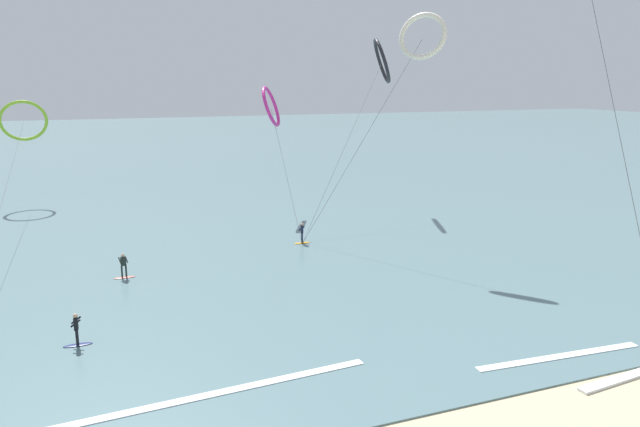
{
  "coord_description": "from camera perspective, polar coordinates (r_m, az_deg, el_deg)",
  "views": [
    {
      "loc": [
        -13.12,
        -10.04,
        13.13
      ],
      "look_at": [
        0.0,
        23.68,
        5.08
      ],
      "focal_mm": 33.88,
      "sensor_mm": 36.0,
      "label": 1
    }
  ],
  "objects": [
    {
      "name": "sea_water",
      "position": [
        120.15,
        -14.95,
        5.87
      ],
      "size": [
        400.0,
        200.0,
        0.08
      ],
      "primitive_type": "cube",
      "color": "slate",
      "rests_on": "ground"
    },
    {
      "name": "surfer_navy",
      "position": [
        33.03,
        -22.0,
        -10.3
      ],
      "size": [
        1.4,
        0.6,
        1.7
      ],
      "rotation": [
        0.0,
        0.0,
        1.51
      ],
      "color": "navy",
      "rests_on": "ground"
    },
    {
      "name": "surfer_amber",
      "position": [
        49.07,
        -1.71,
        -1.99
      ],
      "size": [
        1.4,
        0.69,
        1.7
      ],
      "rotation": [
        0.0,
        0.0,
        1.13
      ],
      "color": "orange",
      "rests_on": "ground"
    },
    {
      "name": "surfer_coral",
      "position": [
        42.69,
        -18.05,
        -4.85
      ],
      "size": [
        1.4,
        0.63,
        1.7
      ],
      "rotation": [
        0.0,
        0.0,
        3.39
      ],
      "color": "#EA7260",
      "rests_on": "ground"
    },
    {
      "name": "kite_magenta",
      "position": [
        60.69,
        -4.64,
        10.03
      ],
      "size": [
        3.43,
        15.54,
        12.54
      ],
      "rotation": [
        0.0,
        0.0,
        1.06
      ],
      "color": "#CC288E",
      "rests_on": "ground"
    },
    {
      "name": "kite_ivory",
      "position": [
        46.93,
        9.66,
        16.17
      ],
      "size": [
        9.76,
        6.36,
        18.05
      ],
      "rotation": [
        0.0,
        0.0,
        5.42
      ],
      "color": "silver",
      "rests_on": "ground"
    },
    {
      "name": "kite_lime",
      "position": [
        71.25,
        -26.21,
        7.84
      ],
      "size": [
        4.94,
        51.04,
        11.13
      ],
      "rotation": [
        0.0,
        0.0,
        3.22
      ],
      "color": "#8CC62D",
      "rests_on": "ground"
    },
    {
      "name": "kite_charcoal",
      "position": [
        64.29,
        5.87,
        14.14
      ],
      "size": [
        15.01,
        15.1,
        17.32
      ],
      "rotation": [
        0.0,
        0.0,
        1.21
      ],
      "color": "black",
      "rests_on": "ground"
    },
    {
      "name": "wave_crest_mid",
      "position": [
        32.01,
        21.71,
        -12.5
      ],
      "size": [
        9.07,
        1.08,
        0.12
      ],
      "primitive_type": "cube",
      "rotation": [
        0.0,
        0.0,
        -0.06
      ],
      "color": "white",
      "rests_on": "ground"
    },
    {
      "name": "wave_crest_far",
      "position": [
        26.95,
        -11.39,
        -16.73
      ],
      "size": [
        15.56,
        1.52,
        0.12
      ],
      "primitive_type": "cube",
      "rotation": [
        0.0,
        0.0,
        0.07
      ],
      "color": "white",
      "rests_on": "ground"
    }
  ]
}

